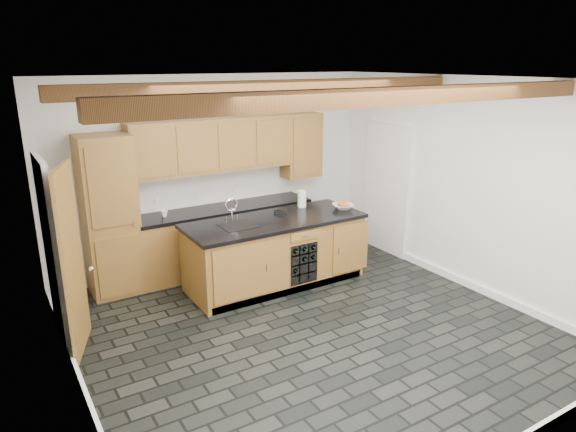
% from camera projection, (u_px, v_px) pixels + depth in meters
% --- Properties ---
extents(ground, '(5.00, 5.00, 0.00)m').
position_uv_depth(ground, '(309.00, 328.00, 5.97)').
color(ground, black).
rests_on(ground, ground).
extents(room_shell, '(5.01, 5.00, 5.00)m').
position_uv_depth(room_shell, '(279.00, 192.00, 5.91)').
color(room_shell, white).
rests_on(room_shell, ground).
extents(back_cabinetry, '(3.65, 0.62, 2.20)m').
position_uv_depth(back_cabinetry, '(201.00, 207.00, 7.32)').
color(back_cabinetry, '#9D6932').
rests_on(back_cabinetry, ground).
extents(island, '(2.48, 0.96, 0.93)m').
position_uv_depth(island, '(276.00, 252.00, 7.03)').
color(island, '#9D6932').
rests_on(island, ground).
extents(faucet, '(0.45, 0.40, 0.34)m').
position_uv_depth(faucet, '(237.00, 223.00, 6.65)').
color(faucet, black).
rests_on(faucet, island).
extents(kitchen_scale, '(0.20, 0.15, 0.05)m').
position_uv_depth(kitchen_scale, '(281.00, 211.00, 7.18)').
color(kitchen_scale, black).
rests_on(kitchen_scale, island).
extents(fruit_bowl, '(0.39, 0.39, 0.07)m').
position_uv_depth(fruit_bowl, '(343.00, 207.00, 7.36)').
color(fruit_bowl, beige).
rests_on(fruit_bowl, island).
extents(fruit_cluster, '(0.16, 0.17, 0.07)m').
position_uv_depth(fruit_cluster, '(343.00, 204.00, 7.35)').
color(fruit_cluster, red).
rests_on(fruit_cluster, fruit_bowl).
extents(paper_towel, '(0.13, 0.13, 0.24)m').
position_uv_depth(paper_towel, '(302.00, 199.00, 7.45)').
color(paper_towel, white).
rests_on(paper_towel, island).
extents(mug, '(0.11, 0.11, 0.09)m').
position_uv_depth(mug, '(164.00, 213.00, 7.00)').
color(mug, white).
rests_on(mug, back_cabinetry).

